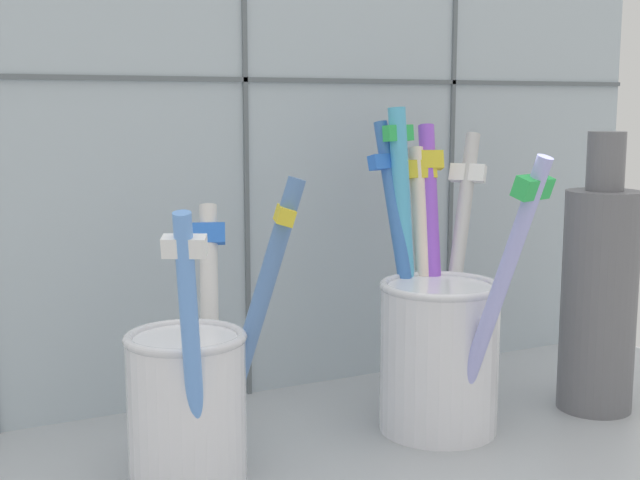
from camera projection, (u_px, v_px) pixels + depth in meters
counter_slab at (322, 468)px, 48.49cm from camera, size 64.00×22.00×2.00cm
tile_wall_back at (239, 84)px, 55.72cm from camera, size 64.00×2.20×45.00cm
toothbrush_cup_left at (190, 392)px, 44.55cm from camera, size 9.40×12.07×15.66cm
toothbrush_cup_right at (436, 335)px, 51.48cm from camera, size 9.55×13.77×19.09cm
ceramic_vase at (599, 293)px, 54.11cm from camera, size 4.65×4.65×17.59cm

